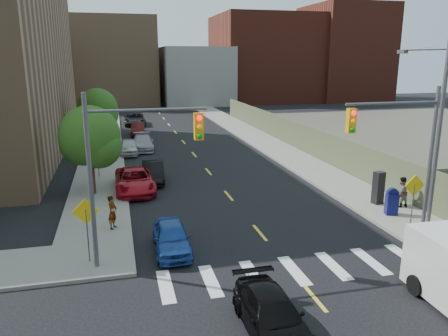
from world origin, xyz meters
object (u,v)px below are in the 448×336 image
parked_car_silver (143,143)px  parked_car_maroon (138,129)px  parked_car_blue (171,237)px  mailbox (392,202)px  payphone (378,188)px  pedestrian_west (112,212)px  parked_car_red (135,180)px  parked_car_black (153,172)px  parked_car_grey (134,119)px  black_sedan (272,316)px  pedestrian_east (401,192)px  parked_car_white (129,147)px

parked_car_silver → parked_car_maroon: bearing=92.8°
parked_car_blue → mailbox: bearing=7.9°
parked_car_silver → payphone: 22.39m
pedestrian_west → parked_car_red: bearing=12.3°
parked_car_silver → payphone: (11.94, -18.94, 0.39)m
parked_car_black → parked_car_red: 2.37m
parked_car_red → parked_car_grey: size_ratio=0.96×
pedestrian_west → black_sedan: bearing=-129.5°
parked_car_red → mailbox: mailbox is taller
parked_car_blue → black_sedan: size_ratio=0.89×
pedestrian_east → parked_car_maroon: bearing=-69.5°
parked_car_white → pedestrian_west: pedestrian_west is taller
parked_car_red → pedestrian_west: bearing=-102.2°
parked_car_red → pedestrian_west: (-1.35, -6.38, 0.25)m
parked_car_red → pedestrian_west: size_ratio=3.15×
parked_car_black → parked_car_silver: parked_car_silver is taller
parked_car_maroon → pedestrian_east: bearing=-61.0°
parked_car_white → parked_car_red: bearing=-88.2°
parked_car_blue → black_sedan: (2.23, -6.62, -0.03)m
black_sedan → payphone: 13.92m
parked_car_red → payphone: payphone is taller
parked_car_black → parked_car_silver: 10.82m
parked_car_silver → pedestrian_west: bearing=-95.1°
parked_car_silver → black_sedan: 28.79m
parked_car_silver → payphone: payphone is taller
parked_car_black → payphone: size_ratio=2.22×
black_sedan → pedestrian_west: bearing=116.1°
parked_car_blue → pedestrian_east: pedestrian_east is taller
parked_car_black → parked_car_grey: parked_car_grey is taller
parked_car_white → mailbox: bearing=-54.2°
parked_car_blue → pedestrian_east: size_ratio=2.19×
pedestrian_east → parked_car_blue: bearing=5.8°
parked_car_black → mailbox: mailbox is taller
payphone → parked_car_blue: bearing=-177.8°
parked_car_maroon → pedestrian_east: pedestrian_east is taller
parked_car_black → parked_car_white: parked_car_black is taller
parked_car_red → parked_car_maroon: (1.30, 20.72, -0.05)m
parked_car_grey → mailbox: (11.62, -36.24, 0.10)m
parked_car_red → pedestrian_west: pedestrian_west is taller
black_sedan → parked_car_blue: bearing=108.6°
parked_car_white → black_sedan: parked_car_white is taller
parked_car_maroon → mailbox: (11.62, -28.63, 0.19)m
mailbox → payphone: payphone is taller
parked_car_maroon → payphone: 29.40m
mailbox → parked_car_grey: bearing=121.6°
payphone → mailbox: bearing=-112.6°
parked_car_red → parked_car_maroon: bearing=86.1°
parked_car_blue → parked_car_silver: 22.10m
parked_car_red → parked_car_blue: bearing=-83.5°
parked_car_grey → pedestrian_east: pedestrian_east is taller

